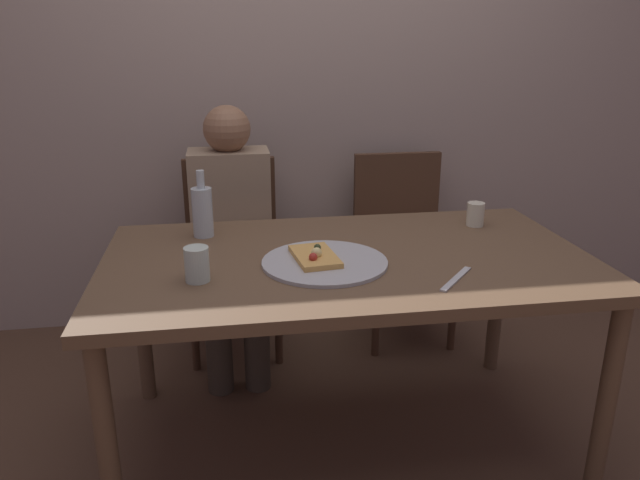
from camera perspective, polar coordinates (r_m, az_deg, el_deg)
The scene contains 12 objects.
ground_plane at distance 2.43m, azimuth 2.35°, elevation -18.09°, with size 8.00×8.00×0.00m, color #513828.
back_wall at distance 3.13m, azimuth -1.73°, elevation 15.87°, with size 6.00×0.10×2.60m, color gray.
dining_table at distance 2.10m, azimuth 2.60°, elevation -3.30°, with size 1.66×0.93×0.74m.
pizza_tray at distance 1.99m, azimuth 0.45°, elevation -2.12°, with size 0.42×0.42×0.01m, color #ADADB2.
pizza_slice_last at distance 2.00m, azimuth -0.47°, elevation -1.52°, with size 0.16×0.23×0.05m.
wine_bottle at distance 2.28m, azimuth -11.02°, elevation 2.72°, with size 0.08×0.08×0.25m.
tumbler_near at distance 1.88m, azimuth -11.53°, elevation -2.26°, with size 0.08×0.08×0.11m, color #B7C6BC.
tumbler_far at distance 2.46m, azimuth 14.44°, elevation 2.37°, with size 0.07×0.07×0.09m, color beige.
table_knife at distance 1.91m, azimuth 12.70°, elevation -3.59°, with size 0.22×0.02×0.01m, color #B7B7BC.
chair_left at distance 2.93m, azimuth -8.26°, elevation -0.24°, with size 0.44×0.44×0.90m.
chair_right at distance 3.05m, azimuth 7.71°, elevation 0.56°, with size 0.44×0.44×0.90m.
guest_in_sweater at distance 2.75m, azimuth -8.32°, elevation 1.26°, with size 0.36×0.56×1.17m.
Camera 1 is at (-0.40, -1.90, 1.46)m, focal length 33.95 mm.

